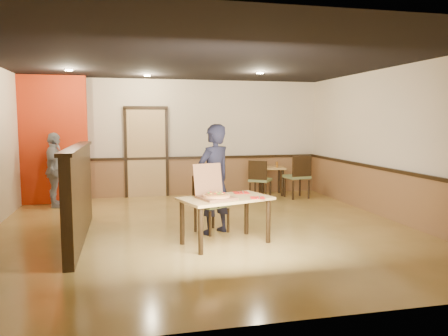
% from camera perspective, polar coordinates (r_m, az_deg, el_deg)
% --- Properties ---
extents(floor, '(7.00, 7.00, 0.00)m').
position_cam_1_polar(floor, '(7.43, -2.37, -8.01)').
color(floor, tan).
rests_on(floor, ground).
extents(ceiling, '(7.00, 7.00, 0.00)m').
position_cam_1_polar(ceiling, '(7.26, -2.48, 13.93)').
color(ceiling, black).
rests_on(ceiling, wall_back).
extents(wall_back, '(7.00, 0.00, 7.00)m').
position_cam_1_polar(wall_back, '(10.67, -5.83, 3.92)').
color(wall_back, beige).
rests_on(wall_back, floor).
extents(wall_right, '(0.00, 7.00, 7.00)m').
position_cam_1_polar(wall_right, '(8.56, 21.32, 2.96)').
color(wall_right, beige).
rests_on(wall_right, floor).
extents(wainscot_back, '(7.00, 0.04, 0.90)m').
position_cam_1_polar(wainscot_back, '(10.72, -5.75, -1.17)').
color(wainscot_back, brown).
rests_on(wainscot_back, floor).
extents(chair_rail_back, '(7.00, 0.06, 0.06)m').
position_cam_1_polar(chair_rail_back, '(10.65, -5.77, 1.33)').
color(chair_rail_back, black).
rests_on(chair_rail_back, wall_back).
extents(wainscot_right, '(0.04, 7.00, 0.90)m').
position_cam_1_polar(wainscot_right, '(8.65, 20.90, -3.34)').
color(wainscot_right, brown).
rests_on(wainscot_right, floor).
extents(chair_rail_right, '(0.06, 7.00, 0.06)m').
position_cam_1_polar(chair_rail_right, '(8.57, 20.91, -0.25)').
color(chair_rail_right, black).
rests_on(chair_rail_right, wall_right).
extents(back_door, '(0.90, 0.06, 2.10)m').
position_cam_1_polar(back_door, '(10.58, -10.09, 1.94)').
color(back_door, tan).
rests_on(back_door, wall_back).
extents(booth_partition, '(0.20, 3.10, 1.44)m').
position_cam_1_polar(booth_partition, '(7.00, -18.43, -3.05)').
color(booth_partition, black).
rests_on(booth_partition, floor).
extents(red_accent_panel, '(1.60, 0.20, 2.78)m').
position_cam_1_polar(red_accent_panel, '(10.21, -21.87, 3.40)').
color(red_accent_panel, red).
rests_on(red_accent_panel, floor).
extents(spot_a, '(0.14, 0.14, 0.02)m').
position_cam_1_polar(spot_a, '(8.99, -19.59, 11.98)').
color(spot_a, beige).
rests_on(spot_a, ceiling).
extents(spot_b, '(0.14, 0.14, 0.02)m').
position_cam_1_polar(spot_b, '(9.64, -10.01, 11.82)').
color(spot_b, beige).
rests_on(spot_b, ceiling).
extents(spot_c, '(0.14, 0.14, 0.02)m').
position_cam_1_polar(spot_c, '(9.04, 4.72, 12.27)').
color(spot_c, beige).
rests_on(spot_c, ceiling).
extents(main_table, '(1.47, 1.11, 0.70)m').
position_cam_1_polar(main_table, '(6.47, 0.19, -4.78)').
color(main_table, tan).
rests_on(main_table, floor).
extents(diner_chair, '(0.63, 0.63, 0.93)m').
position_cam_1_polar(diner_chair, '(7.19, -1.98, -4.32)').
color(diner_chair, '#616E40').
rests_on(diner_chair, floor).
extents(side_chair_left, '(0.63, 0.63, 0.92)m').
position_cam_1_polar(side_chair_left, '(10.07, 4.66, -1.34)').
color(side_chair_left, '#616E40').
rests_on(side_chair_left, floor).
extents(side_chair_right, '(0.56, 0.56, 1.02)m').
position_cam_1_polar(side_chair_right, '(10.37, 9.70, -0.89)').
color(side_chair_right, '#616E40').
rests_on(side_chair_right, floor).
extents(side_table, '(0.75, 0.75, 0.69)m').
position_cam_1_polar(side_table, '(10.79, 6.17, -0.75)').
color(side_table, tan).
rests_on(side_table, floor).
extents(diner, '(0.77, 0.71, 1.77)m').
position_cam_1_polar(diner, '(7.01, -1.31, -1.49)').
color(diner, black).
rests_on(diner, floor).
extents(passerby, '(0.43, 0.94, 1.58)m').
position_cam_1_polar(passerby, '(9.80, -21.25, -0.27)').
color(passerby, gray).
rests_on(passerby, floor).
extents(pizza_box, '(0.60, 0.65, 0.49)m').
position_cam_1_polar(pizza_box, '(6.35, -1.19, -3.44)').
color(pizza_box, brown).
rests_on(pizza_box, main_table).
extents(pizza, '(0.47, 0.47, 0.03)m').
position_cam_1_polar(pizza, '(6.31, -0.97, -3.64)').
color(pizza, '#D6924E').
rests_on(pizza, pizza_box).
extents(napkin_near, '(0.25, 0.25, 0.01)m').
position_cam_1_polar(napkin_near, '(6.42, 4.40, -3.88)').
color(napkin_near, red).
rests_on(napkin_near, main_table).
extents(napkin_far, '(0.24, 0.24, 0.01)m').
position_cam_1_polar(napkin_far, '(6.85, 2.25, -3.23)').
color(napkin_far, red).
rests_on(napkin_far, main_table).
extents(condiment, '(0.06, 0.06, 0.14)m').
position_cam_1_polar(condiment, '(10.69, 6.92, 0.46)').
color(condiment, brown).
rests_on(condiment, side_table).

